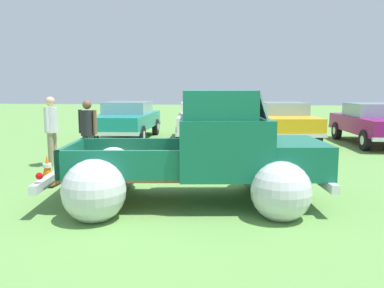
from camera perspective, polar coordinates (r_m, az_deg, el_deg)
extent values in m
plane|color=#609347|center=(6.95, -0.99, -8.32)|extent=(80.00, 80.00, 0.00)
cylinder|color=black|center=(7.82, 9.75, -3.70)|extent=(0.78, 0.32, 0.76)
cylinder|color=silver|center=(7.82, 9.75, -3.70)|extent=(0.37, 0.28, 0.34)
cylinder|color=black|center=(6.17, 12.63, -6.98)|extent=(0.78, 0.32, 0.76)
cylinder|color=silver|center=(6.17, 12.63, -6.98)|extent=(0.37, 0.28, 0.34)
cylinder|color=black|center=(7.83, -10.90, -3.73)|extent=(0.78, 0.32, 0.76)
cylinder|color=silver|center=(7.83, -10.90, -3.73)|extent=(0.37, 0.28, 0.34)
cylinder|color=black|center=(6.17, -13.80, -7.01)|extent=(0.78, 0.32, 0.76)
cylinder|color=silver|center=(6.17, -13.80, -7.01)|extent=(0.37, 0.28, 0.34)
sphere|color=silver|center=(7.86, -10.85, -3.22)|extent=(1.08, 1.08, 0.96)
sphere|color=silver|center=(6.11, -13.93, -6.58)|extent=(1.08, 1.08, 0.96)
cube|color=olive|center=(6.89, -8.95, -3.93)|extent=(2.24, 1.80, 0.04)
cube|color=#14664C|center=(7.56, -8.19, -1.07)|extent=(2.04, 0.35, 0.50)
cube|color=#14664C|center=(6.14, -9.98, -3.24)|extent=(2.04, 0.35, 0.50)
cube|color=#14664C|center=(6.77, -0.71, -2.05)|extent=(0.28, 1.54, 0.50)
cube|color=#14664C|center=(7.06, -16.93, -1.99)|extent=(0.28, 1.54, 0.50)
cube|color=#14664C|center=(6.76, 4.50, -0.16)|extent=(1.66, 1.88, 0.95)
cube|color=#14664C|center=(6.69, 3.71, 5.78)|extent=(1.34, 1.68, 0.45)
cube|color=#8CADB7|center=(6.77, 9.19, 5.55)|extent=(0.34, 1.47, 0.38)
cube|color=#14664C|center=(6.96, 13.13, -1.78)|extent=(1.45, 1.77, 0.55)
sphere|color=silver|center=(7.85, 9.72, -3.37)|extent=(1.03, 1.03, 0.92)
sphere|color=silver|center=(6.13, 12.71, -6.69)|extent=(1.03, 1.03, 0.92)
cube|color=silver|center=(7.21, -19.16, -4.40)|extent=(0.38, 1.98, 0.14)
cube|color=silver|center=(7.17, 17.25, -4.37)|extent=(0.38, 1.98, 0.14)
sphere|color=red|center=(7.90, -17.14, -1.91)|extent=(0.12, 0.12, 0.11)
sphere|color=red|center=(6.43, -21.13, -4.33)|extent=(0.12, 0.12, 0.11)
cylinder|color=black|center=(13.96, -7.30, 1.30)|extent=(0.23, 0.67, 0.66)
cylinder|color=silver|center=(13.96, -7.30, 1.30)|extent=(0.22, 0.31, 0.30)
cylinder|color=black|center=(14.42, -14.01, 1.33)|extent=(0.23, 0.67, 0.66)
cylinder|color=silver|center=(14.42, -14.01, 1.33)|extent=(0.22, 0.31, 0.30)
cylinder|color=black|center=(16.79, -5.25, 2.46)|extent=(0.23, 0.67, 0.66)
cylinder|color=silver|center=(16.79, -5.25, 2.46)|extent=(0.22, 0.31, 0.30)
cylinder|color=black|center=(17.17, -10.93, 2.47)|extent=(0.23, 0.67, 0.66)
cylinder|color=silver|center=(17.17, -10.93, 2.47)|extent=(0.22, 0.31, 0.30)
cube|color=teal|center=(15.52, -9.33, 3.32)|extent=(2.03, 4.59, 0.55)
cube|color=#8CADB7|center=(15.66, -9.21, 5.20)|extent=(1.68, 1.96, 0.45)
cube|color=silver|center=(17.70, -7.57, 3.10)|extent=(1.90, 0.18, 0.12)
cube|color=silver|center=(13.41, -11.60, 1.44)|extent=(1.90, 0.18, 0.12)
cylinder|color=black|center=(13.64, 5.37, 1.17)|extent=(0.28, 0.68, 0.66)
cylinder|color=silver|center=(13.64, 5.37, 1.17)|extent=(0.25, 0.32, 0.30)
cylinder|color=black|center=(13.59, -1.89, 1.17)|extent=(0.28, 0.68, 0.66)
cylinder|color=silver|center=(13.59, -1.89, 1.17)|extent=(0.25, 0.32, 0.30)
cylinder|color=black|center=(16.26, 4.51, 2.29)|extent=(0.28, 0.68, 0.66)
cylinder|color=silver|center=(16.26, 4.51, 2.29)|extent=(0.25, 0.32, 0.30)
cylinder|color=black|center=(16.22, -1.58, 2.29)|extent=(0.28, 0.68, 0.66)
cylinder|color=silver|center=(16.22, -1.58, 2.29)|extent=(0.25, 0.32, 0.30)
cube|color=silver|center=(14.86, 1.60, 3.22)|extent=(2.34, 4.33, 0.55)
cube|color=silver|center=(14.99, 1.59, 5.18)|extent=(1.81, 1.92, 0.45)
cube|color=silver|center=(16.90, 1.41, 2.94)|extent=(1.90, 0.33, 0.12)
cube|color=silver|center=(12.87, 1.84, 1.33)|extent=(1.90, 0.33, 0.12)
cylinder|color=black|center=(14.00, 17.56, 1.00)|extent=(0.29, 0.68, 0.66)
cylinder|color=silver|center=(14.00, 17.56, 1.00)|extent=(0.25, 0.32, 0.30)
cylinder|color=black|center=(13.58, 10.93, 1.03)|extent=(0.29, 0.68, 0.66)
cylinder|color=silver|center=(13.58, 10.93, 1.03)|extent=(0.25, 0.32, 0.30)
cylinder|color=black|center=(16.57, 14.67, 2.16)|extent=(0.29, 0.68, 0.66)
cylinder|color=silver|center=(16.57, 14.67, 2.16)|extent=(0.25, 0.32, 0.30)
cylinder|color=black|center=(16.22, 9.04, 2.20)|extent=(0.29, 0.68, 0.66)
cylinder|color=silver|center=(16.22, 9.04, 2.20)|extent=(0.25, 0.32, 0.30)
cube|color=#F2A819|center=(15.03, 13.03, 3.07)|extent=(2.32, 4.42, 0.55)
cube|color=#8CADB7|center=(15.16, 12.94, 5.01)|extent=(1.75, 1.96, 0.45)
cube|color=silver|center=(17.06, 11.38, 2.83)|extent=(1.83, 0.34, 0.12)
cube|color=silver|center=(13.06, 15.11, 1.15)|extent=(1.83, 0.34, 0.12)
cylinder|color=black|center=(13.60, 23.67, 0.50)|extent=(0.26, 0.67, 0.66)
cylinder|color=silver|center=(13.60, 23.67, 0.50)|extent=(0.24, 0.31, 0.30)
cylinder|color=black|center=(16.83, 25.75, 1.71)|extent=(0.26, 0.67, 0.66)
cylinder|color=silver|center=(16.83, 25.75, 1.71)|extent=(0.24, 0.31, 0.30)
cylinder|color=black|center=(16.22, 20.10, 1.81)|extent=(0.26, 0.67, 0.66)
cylinder|color=silver|center=(16.22, 20.10, 1.81)|extent=(0.24, 0.31, 0.30)
cube|color=#8C1466|center=(15.18, 24.90, 2.57)|extent=(2.22, 4.50, 0.55)
cube|color=#8CADB7|center=(15.31, 24.76, 4.50)|extent=(1.77, 1.96, 0.45)
cube|color=silver|center=(17.19, 22.13, 2.43)|extent=(1.92, 0.26, 0.12)
cylinder|color=black|center=(8.94, -0.22, -1.72)|extent=(0.21, 0.21, 0.88)
cylinder|color=black|center=(9.04, 0.67, -1.61)|extent=(0.21, 0.21, 0.88)
cylinder|color=#2D724C|center=(8.89, 0.23, 3.24)|extent=(0.48, 0.48, 0.66)
cylinder|color=#2D724C|center=(8.77, -0.96, 3.38)|extent=(0.13, 0.13, 0.63)
cylinder|color=brown|center=(9.01, 1.38, 3.51)|extent=(0.13, 0.13, 0.63)
sphere|color=brown|center=(8.86, 0.23, 6.33)|extent=(0.34, 0.34, 0.24)
cylinder|color=#4C4742|center=(10.01, -14.27, -1.12)|extent=(0.19, 0.19, 0.81)
cylinder|color=#4C4742|center=(10.12, -15.03, -1.05)|extent=(0.19, 0.19, 0.81)
cylinder|color=#26262B|center=(9.98, -14.80, 2.95)|extent=(0.42, 0.42, 0.61)
cylinder|color=brown|center=(9.84, -13.80, 3.09)|extent=(0.11, 0.11, 0.58)
cylinder|color=#26262B|center=(10.11, -15.78, 3.15)|extent=(0.11, 0.11, 0.58)
sphere|color=brown|center=(9.95, -14.89, 5.49)|extent=(0.27, 0.27, 0.22)
cylinder|color=gray|center=(10.67, -19.24, -0.66)|extent=(0.15, 0.15, 0.85)
cylinder|color=gray|center=(10.52, -19.64, -0.80)|extent=(0.15, 0.15, 0.85)
cylinder|color=silver|center=(10.51, -19.63, 3.28)|extent=(0.34, 0.34, 0.64)
cylinder|color=#DBAD84|center=(10.71, -19.12, 3.56)|extent=(0.09, 0.09, 0.61)
cylinder|color=silver|center=(10.32, -20.17, 3.35)|extent=(0.09, 0.09, 0.61)
sphere|color=#DBAD84|center=(10.49, -19.75, 5.81)|extent=(0.23, 0.23, 0.23)
cube|color=black|center=(8.54, -19.99, -5.59)|extent=(0.36, 0.36, 0.03)
cone|color=orange|center=(8.47, -20.09, -3.52)|extent=(0.28, 0.28, 0.60)
cylinder|color=white|center=(8.46, -20.12, -2.92)|extent=(0.17, 0.17, 0.08)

